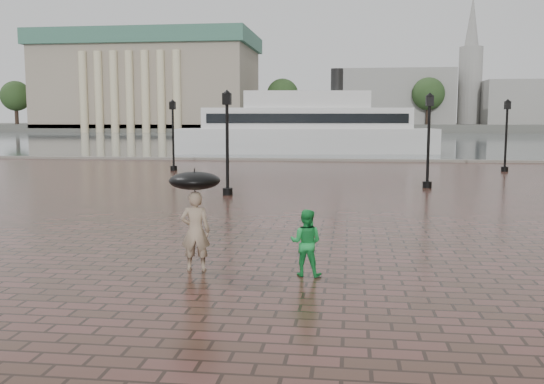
{
  "coord_description": "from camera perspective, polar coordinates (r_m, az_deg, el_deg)",
  "views": [
    {
      "loc": [
        -0.69,
        -15.79,
        3.28
      ],
      "look_at": [
        -2.71,
        -0.28,
        1.4
      ],
      "focal_mm": 40.0,
      "sensor_mm": 36.0,
      "label": 1
    }
  ],
  "objects": [
    {
      "name": "child_pedestrian",
      "position": [
        12.79,
        3.22,
        -4.77
      ],
      "size": [
        0.76,
        0.63,
        1.41
      ],
      "primitive_type": "imported",
      "rotation": [
        0.0,
        0.0,
        2.99
      ],
      "color": "green",
      "rests_on": "ground"
    },
    {
      "name": "harbour_water",
      "position": [
        107.84,
        7.8,
        5.05
      ],
      "size": [
        240.0,
        240.0,
        0.0
      ],
      "primitive_type": "plane",
      "color": "#485258",
      "rests_on": "ground"
    },
    {
      "name": "umbrella",
      "position": [
        13.1,
        -7.29,
        1.06
      ],
      "size": [
        1.1,
        1.1,
        1.16
      ],
      "color": "black",
      "rests_on": "ground"
    },
    {
      "name": "quay_edge",
      "position": [
        47.9,
        8.23,
        2.86
      ],
      "size": [
        80.0,
        0.6,
        0.3
      ],
      "primitive_type": "cube",
      "color": "slate",
      "rests_on": "ground"
    },
    {
      "name": "distant_skyline",
      "position": [
        172.94,
        24.07,
        8.32
      ],
      "size": [
        102.5,
        22.0,
        33.0
      ],
      "color": "gray",
      "rests_on": "ground"
    },
    {
      "name": "ground",
      "position": [
        16.14,
        9.74,
        -4.97
      ],
      "size": [
        300.0,
        300.0,
        0.0
      ],
      "primitive_type": "plane",
      "color": "#382219",
      "rests_on": "ground"
    },
    {
      "name": "far_trees",
      "position": [
        153.91,
        7.76,
        9.08
      ],
      "size": [
        188.0,
        8.0,
        13.5
      ],
      "color": "#2D2119",
      "rests_on": "ground"
    },
    {
      "name": "street_lamps",
      "position": [
        33.31,
        6.04,
        5.18
      ],
      "size": [
        21.44,
        14.44,
        4.4
      ],
      "color": "black",
      "rests_on": "ground"
    },
    {
      "name": "ferry_near",
      "position": [
        59.26,
        3.22,
        6.04
      ],
      "size": [
        25.32,
        9.06,
        8.12
      ],
      "rotation": [
        0.0,
        0.0,
        0.13
      ],
      "color": "silver",
      "rests_on": "ground"
    },
    {
      "name": "far_shore",
      "position": [
        175.8,
        7.68,
        6.06
      ],
      "size": [
        300.0,
        60.0,
        2.0
      ],
      "primitive_type": "cube",
      "color": "#4C4C47",
      "rests_on": "ground"
    },
    {
      "name": "adult_pedestrian",
      "position": [
        13.25,
        -7.22,
        -3.67
      ],
      "size": [
        0.68,
        0.49,
        1.74
      ],
      "primitive_type": "imported",
      "rotation": [
        0.0,
        0.0,
        3.26
      ],
      "color": "tan",
      "rests_on": "ground"
    },
    {
      "name": "museum",
      "position": [
        169.68,
        -11.46,
        10.32
      ],
      "size": [
        57.0,
        32.5,
        26.0
      ],
      "color": "gray",
      "rests_on": "ground"
    }
  ]
}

